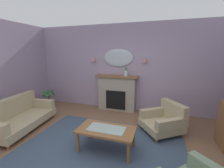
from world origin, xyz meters
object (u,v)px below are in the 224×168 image
Objects in this scene: fireplace at (117,93)px; floral_couch at (18,116)px; wall_mirror at (118,58)px; wall_sconce_left at (93,59)px; wall_sconce_right at (145,60)px; mantel_vase_right at (126,71)px; potted_plant_small_fern at (49,97)px; coffee_table at (106,131)px; armchair_in_corner at (164,120)px.

fireplace is 0.76× the size of floral_couch.
wall_mirror is 0.53× the size of floral_couch.
wall_sconce_right is at bearing 0.00° from wall_sconce_left.
wall_mirror is 6.86× the size of wall_sconce_right.
wall_mirror is 0.85m from wall_sconce_right.
mantel_vase_right is 0.66m from wall_sconce_right.
mantel_vase_right is (0.30, -0.03, 0.74)m from fireplace.
wall_sconce_left and wall_sconce_right have the same top height.
wall_sconce_right reaches higher than potted_plant_small_fern.
wall_sconce_right reaches higher than coffee_table.
wall_mirror reaches higher than potted_plant_small_fern.
mantel_vase_right is at bearing -167.69° from wall_sconce_right.
fireplace is 1.42× the size of wall_mirror.
wall_sconce_left is (-0.85, -0.05, -0.05)m from wall_mirror.
coffee_table is at bearing -101.26° from wall_sconce_right.
coffee_table is (0.41, -2.10, -0.19)m from fireplace.
fireplace is at bearing -90.00° from wall_mirror.
floral_couch is at bearing -78.72° from potted_plant_small_fern.
wall_sconce_left is at bearing 180.00° from wall_sconce_right.
potted_plant_small_fern is at bearing -166.89° from fireplace.
armchair_in_corner is 3.79m from potted_plant_small_fern.
fireplace is 0.80m from mantel_vase_right.
wall_sconce_left is 2.01m from potted_plant_small_fern.
fireplace is 2.34m from potted_plant_small_fern.
floral_couch is at bearing -118.55° from wall_sconce_left.
armchair_in_corner is (3.47, 0.96, -0.01)m from floral_couch.
armchair_in_corner is (1.49, -1.03, -0.27)m from fireplace.
wall_sconce_left is 2.72m from floral_couch.
wall_sconce_right is (0.85, 0.09, 1.09)m from fireplace.
floral_couch is (-1.13, -2.08, -1.34)m from wall_sconce_left.
mantel_vase_right is at bearing -5.39° from fireplace.
fireplace is 2.15m from coffee_table.
wall_sconce_left is at bearing 154.45° from armchair_in_corner.
fireplace is 9.71× the size of wall_sconce_left.
fireplace is 1.91× the size of potted_plant_small_fern.
mantel_vase_right reaches higher than coffee_table.
coffee_table is 0.97× the size of armchair_in_corner.
mantel_vase_right reaches higher than fireplace.
mantel_vase_right is 2.36× the size of wall_sconce_right.
potted_plant_small_fern is (-3.12, -0.62, -1.28)m from wall_sconce_right.
wall_mirror is at bearing 90.00° from fireplace.
fireplace reaches higher than armchair_in_corner.
wall_sconce_left reaches higher than floral_couch.
floral_couch is at bearing -132.96° from wall_mirror.
coffee_table is 1.52m from armchair_in_corner.
coffee_table is (-0.44, -2.19, -1.28)m from wall_sconce_right.
wall_mirror reaches higher than wall_sconce_right.
wall_mirror reaches higher than floral_couch.
potted_plant_small_fern is at bearing -168.76° from wall_sconce_right.
floral_couch is at bearing -143.73° from wall_sconce_right.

